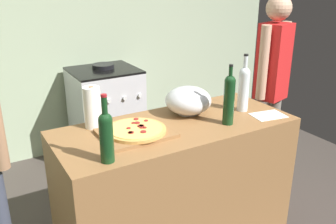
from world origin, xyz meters
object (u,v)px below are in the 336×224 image
at_px(wine_bottle_green, 229,98).
at_px(pizza, 136,130).
at_px(stove, 106,114).
at_px(person_in_red, 271,83).
at_px(paper_towel_roll, 92,107).
at_px(wine_bottle_clear, 244,87).
at_px(mixing_bowl, 188,100).
at_px(wine_bottle_dark, 106,134).

bearing_deg(wine_bottle_green, pizza, 166.32).
height_order(stove, person_in_red, person_in_red).
xyz_separation_m(paper_towel_roll, wine_bottle_green, (0.73, -0.37, 0.04)).
xyz_separation_m(paper_towel_roll, wine_bottle_clear, (0.96, -0.23, 0.04)).
bearing_deg(wine_bottle_green, mixing_bowl, 113.41).
bearing_deg(stove, mixing_bowl, -87.44).
relative_size(wine_bottle_dark, person_in_red, 0.21).
relative_size(mixing_bowl, wine_bottle_green, 0.81).
distance_m(paper_towel_roll, person_in_red, 1.54).
bearing_deg(mixing_bowl, paper_towel_roll, 170.70).
bearing_deg(person_in_red, paper_towel_roll, -177.11).
relative_size(paper_towel_roll, person_in_red, 0.16).
height_order(pizza, wine_bottle_green, wine_bottle_green).
relative_size(wine_bottle_dark, stove, 0.36).
relative_size(wine_bottle_clear, person_in_red, 0.24).
distance_m(mixing_bowl, stove, 1.47).
bearing_deg(pizza, wine_bottle_green, -13.68).
distance_m(wine_bottle_dark, wine_bottle_green, 0.82).
height_order(pizza, wine_bottle_dark, wine_bottle_dark).
distance_m(paper_towel_roll, wine_bottle_clear, 0.99).
bearing_deg(person_in_red, pizza, -167.31).
relative_size(wine_bottle_dark, wine_bottle_clear, 0.90).
xyz_separation_m(pizza, stove, (0.38, 1.50, -0.47)).
relative_size(wine_bottle_green, stove, 0.39).
xyz_separation_m(wine_bottle_dark, stove, (0.64, 1.72, -0.59)).
distance_m(paper_towel_roll, wine_bottle_dark, 0.46).
bearing_deg(person_in_red, wine_bottle_green, -151.34).
height_order(wine_bottle_dark, wine_bottle_clear, wine_bottle_clear).
bearing_deg(stove, pizza, -104.25).
xyz_separation_m(mixing_bowl, person_in_red, (0.93, 0.18, -0.06)).
height_order(wine_bottle_green, stove, wine_bottle_green).
relative_size(mixing_bowl, paper_towel_roll, 1.19).
bearing_deg(wine_bottle_green, person_in_red, 28.66).
distance_m(paper_towel_roll, stove, 1.49).
bearing_deg(mixing_bowl, stove, 92.56).
xyz_separation_m(wine_bottle_green, wine_bottle_clear, (0.23, 0.14, -0.00)).
bearing_deg(wine_bottle_dark, person_in_red, 17.90).
bearing_deg(person_in_red, mixing_bowl, -169.15).
height_order(mixing_bowl, paper_towel_roll, paper_towel_roll).
distance_m(wine_bottle_clear, person_in_red, 0.67).
bearing_deg(wine_bottle_dark, stove, 69.61).
bearing_deg(pizza, wine_bottle_dark, -139.84).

